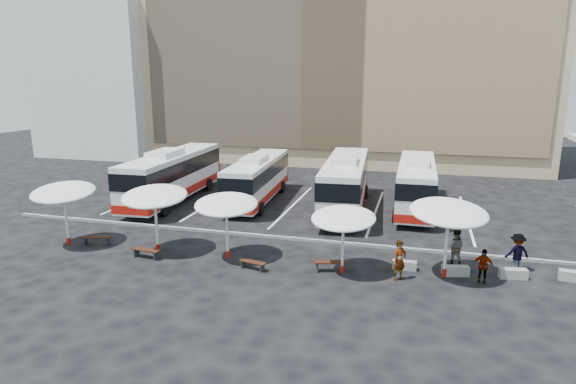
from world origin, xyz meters
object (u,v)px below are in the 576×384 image
(wood_bench_2, at_px, (253,263))
(conc_bench_3, at_px, (574,276))
(wood_bench_3, at_px, (331,264))
(sunshade_0, at_px, (63,192))
(bus_3, at_px, (416,183))
(sunshade_1, at_px, (155,196))
(sunshade_4, at_px, (449,213))
(wood_bench_1, at_px, (146,251))
(sunshade_2, at_px, (226,205))
(sunshade_3, at_px, (343,218))
(wood_bench_0, at_px, (97,239))
(bus_1, at_px, (258,178))
(passenger_0, at_px, (400,260))
(passenger_3, at_px, (517,253))
(bus_2, at_px, (345,182))
(conc_bench_2, at_px, (513,274))
(conc_bench_1, at_px, (455,271))
(passenger_2, at_px, (483,266))
(passenger_1, at_px, (455,247))
(bus_0, at_px, (173,174))
(conc_bench_0, at_px, (404,265))

(wood_bench_2, relative_size, conc_bench_3, 1.10)
(wood_bench_3, bearing_deg, sunshade_0, -179.50)
(bus_3, xyz_separation_m, sunshade_1, (-13.14, -12.72, 1.15))
(sunshade_4, bearing_deg, wood_bench_1, -173.91)
(sunshade_2, bearing_deg, sunshade_3, -3.25)
(sunshade_0, relative_size, wood_bench_0, 2.59)
(bus_1, bearing_deg, wood_bench_1, -101.76)
(wood_bench_0, bearing_deg, sunshade_4, 1.65)
(passenger_0, distance_m, passenger_3, 5.91)
(sunshade_2, bearing_deg, bus_2, 68.33)
(wood_bench_0, bearing_deg, sunshade_3, -0.96)
(conc_bench_2, bearing_deg, bus_3, 111.92)
(conc_bench_1, bearing_deg, wood_bench_0, -177.51)
(wood_bench_1, bearing_deg, conc_bench_3, 7.28)
(sunshade_2, height_order, wood_bench_1, sunshade_2)
(conc_bench_1, height_order, passenger_2, passenger_2)
(sunshade_0, height_order, wood_bench_0, sunshade_0)
(passenger_0, distance_m, passenger_1, 3.62)
(conc_bench_1, xyz_separation_m, conc_bench_2, (2.57, 0.37, -0.00))
(bus_0, distance_m, sunshade_0, 10.62)
(sunshade_3, bearing_deg, passenger_3, 16.51)
(sunshade_1, xyz_separation_m, wood_bench_2, (5.77, -1.05, -2.71))
(bus_3, relative_size, sunshade_1, 2.82)
(sunshade_1, distance_m, passenger_2, 16.47)
(wood_bench_2, xyz_separation_m, conc_bench_2, (12.02, 2.22, -0.09))
(sunshade_3, height_order, conc_bench_2, sunshade_3)
(sunshade_1, xyz_separation_m, conc_bench_0, (12.88, 0.95, -2.82))
(sunshade_2, relative_size, wood_bench_2, 2.77)
(wood_bench_0, height_order, conc_bench_1, wood_bench_0)
(bus_2, relative_size, wood_bench_2, 8.97)
(wood_bench_0, xyz_separation_m, passenger_0, (16.47, -0.38, 0.57))
(bus_1, height_order, wood_bench_3, bus_1)
(sunshade_1, height_order, conc_bench_3, sunshade_1)
(sunshade_3, distance_m, passenger_2, 6.60)
(sunshade_4, bearing_deg, passenger_0, -155.63)
(wood_bench_1, distance_m, passenger_3, 18.36)
(sunshade_2, relative_size, conc_bench_2, 3.16)
(bus_2, distance_m, passenger_0, 12.32)
(sunshade_3, xyz_separation_m, wood_bench_3, (-0.55, 0.02, -2.32))
(wood_bench_2, distance_m, wood_bench_3, 3.78)
(bus_0, relative_size, sunshade_1, 3.08)
(bus_0, height_order, conc_bench_1, bus_0)
(conc_bench_0, bearing_deg, sunshade_2, -174.46)
(sunshade_4, xyz_separation_m, wood_bench_2, (-8.93, -1.56, -2.80))
(wood_bench_3, bearing_deg, wood_bench_0, 179.09)
(conc_bench_0, bearing_deg, conc_bench_1, -3.53)
(sunshade_4, bearing_deg, passenger_3, 25.82)
(sunshade_4, bearing_deg, sunshade_2, -177.73)
(bus_3, relative_size, passenger_0, 6.16)
(conc_bench_3, height_order, passenger_0, passenger_0)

